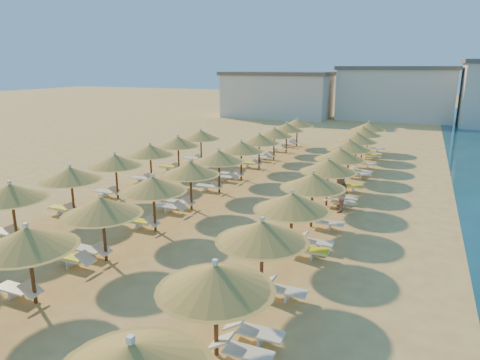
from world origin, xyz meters
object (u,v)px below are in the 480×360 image
at_px(parasol_row_east, 321,174).
at_px(parasol_row_west, 206,163).
at_px(beachgoer_b, 339,194).
at_px(beachgoer_c, 341,191).

bearing_deg(parasol_row_east, parasol_row_west, 180.00).
relative_size(parasol_row_east, beachgoer_b, 20.79).
height_order(parasol_row_west, beachgoer_c, parasol_row_west).
height_order(parasol_row_east, beachgoer_b, parasol_row_east).
bearing_deg(parasol_row_west, beachgoer_c, 14.27).
relative_size(parasol_row_west, beachgoer_c, 23.00).
height_order(parasol_row_west, beachgoer_b, parasol_row_west).
xyz_separation_m(beachgoer_b, beachgoer_c, (-0.00, 0.84, -0.09)).
bearing_deg(parasol_row_east, beachgoer_b, 52.71).
distance_m(beachgoer_b, beachgoer_c, 0.84).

